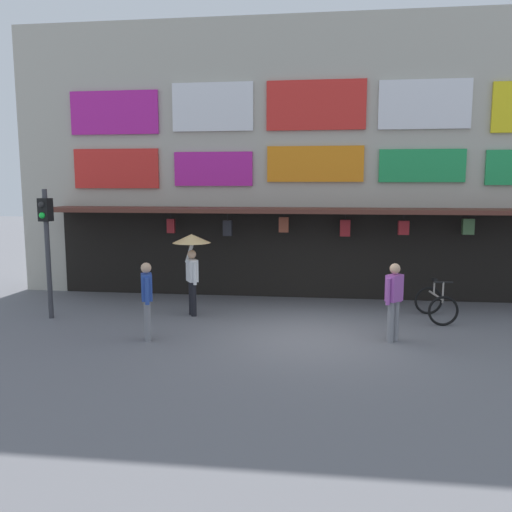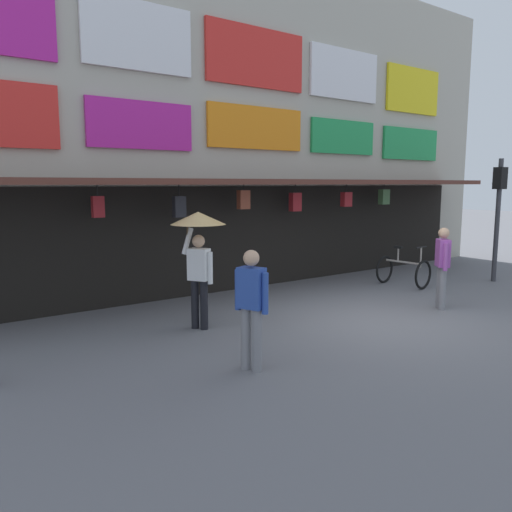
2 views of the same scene
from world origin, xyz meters
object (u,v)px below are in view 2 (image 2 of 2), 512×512
Objects in this scene: pedestrian_with_umbrella at (198,237)px; pedestrian_in_white at (442,263)px; traffic_light_far at (498,200)px; bicycle_parked at (403,271)px; pedestrian_in_blue at (251,303)px.

pedestrian_in_white is (4.75, -1.65, -0.69)m from pedestrian_with_umbrella.
bicycle_parked is at bearing 158.34° from traffic_light_far.
pedestrian_with_umbrella is at bearing -177.19° from bicycle_parked.
pedestrian_in_blue is at bearing -170.49° from traffic_light_far.
pedestrian_with_umbrella is 5.07m from pedestrian_in_white.
traffic_light_far reaches higher than pedestrian_in_blue.
pedestrian_in_white is at bearing 5.97° from pedestrian_in_blue.
bicycle_parked is 0.59× the size of pedestrian_with_umbrella.
pedestrian_in_blue is (-6.48, -2.48, 0.55)m from bicycle_parked.
traffic_light_far is 3.19m from bicycle_parked.
traffic_light_far reaches higher than pedestrian_in_white.
traffic_light_far is 2.60× the size of bicycle_parked.
traffic_light_far is at bearing 9.51° from pedestrian_in_blue.
pedestrian_in_white reaches higher than bicycle_parked.
bicycle_parked is 2.40m from pedestrian_in_white.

